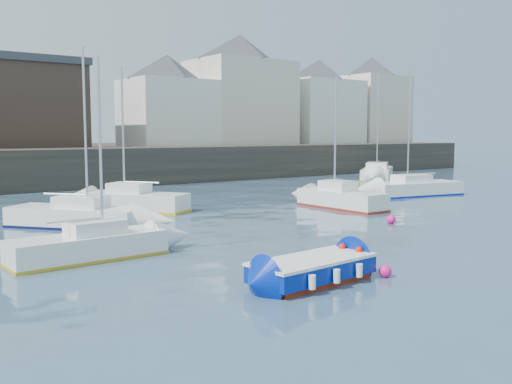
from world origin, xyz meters
TOP-DOWN VIEW (x-y plane):
  - water at (0.00, 0.00)m, footprint 220.00×220.00m
  - quay_wall at (0.00, 35.00)m, footprint 90.00×5.00m
  - land_strip at (0.00, 53.00)m, footprint 90.00×32.00m
  - bldg_east_a at (20.00, 42.00)m, footprint 13.36×13.36m
  - bldg_east_b at (31.00, 41.50)m, footprint 11.88×11.88m
  - bldg_east_c at (40.00, 41.50)m, footprint 11.14×11.14m
  - bldg_east_d at (11.00, 41.50)m, footprint 11.14×11.14m
  - blue_dinghy at (-4.83, 2.78)m, footprint 3.88×2.12m
  - sailboat_a at (-8.79, 9.41)m, footprint 5.23×1.89m
  - sailboat_b at (-6.93, 16.09)m, footprint 5.36×6.02m
  - sailboat_c at (7.17, 13.74)m, footprint 1.85×5.54m
  - sailboat_d at (15.75, 15.43)m, footprint 6.96×3.40m
  - sailboat_f at (-2.55, 19.74)m, footprint 4.94×5.99m
  - sailboat_g at (24.65, 26.63)m, footprint 7.52×6.56m
  - buoy_near at (-2.68, 2.00)m, footprint 0.38×0.38m
  - buoy_mid at (5.17, 8.44)m, footprint 0.43×0.43m
  - buoy_far at (-3.75, 17.99)m, footprint 0.35×0.35m

SIDE VIEW (x-z plane):
  - water at x=0.00m, z-range 0.00..0.00m
  - buoy_near at x=-2.68m, z-range -0.19..0.19m
  - buoy_mid at x=5.17m, z-range -0.21..0.21m
  - buoy_far at x=-3.75m, z-range -0.17..0.17m
  - blue_dinghy at x=-4.83m, z-range 0.04..0.76m
  - sailboat_a at x=-8.79m, z-range -2.88..3.83m
  - sailboat_b at x=-6.93m, z-range -3.43..4.46m
  - sailboat_d at x=15.75m, z-range -3.74..4.77m
  - sailboat_f at x=-2.55m, z-range -3.33..4.42m
  - sailboat_g at x=24.65m, z-range -4.27..5.36m
  - sailboat_c at x=7.17m, z-range -3.08..4.19m
  - land_strip at x=0.00m, z-range 0.00..2.80m
  - quay_wall at x=0.00m, z-range 0.00..3.00m
  - bldg_east_d at x=11.00m, z-range 2.89..11.84m
  - bldg_east_b at x=31.00m, z-range 2.89..12.84m
  - bldg_east_c at x=40.00m, z-range 2.90..13.85m
  - bldg_east_a at x=20.00m, z-range 2.91..14.71m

